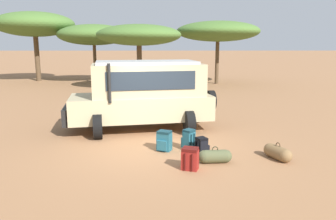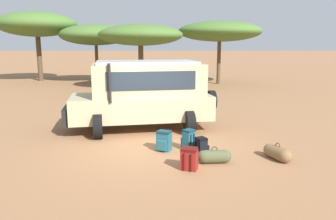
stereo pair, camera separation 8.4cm
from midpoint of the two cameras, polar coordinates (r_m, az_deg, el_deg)
name	(u,v)px [view 1 (the left image)]	position (r m, az deg, el deg)	size (l,w,h in m)	color
ground_plane	(155,148)	(9.68, -2.56, -6.71)	(320.00, 320.00, 0.00)	#936642
safari_vehicle	(144,93)	(11.64, -4.40, 2.88)	(5.47, 3.26, 2.44)	tan
backpack_beside_front_wheel	(189,140)	(9.49, 3.36, -5.23)	(0.42, 0.42, 0.61)	#235B6B
backpack_cluster_center	(164,141)	(9.41, -0.93, -5.43)	(0.46, 0.46, 0.58)	#235B6B
backpack_near_rear_wheel	(190,159)	(8.07, 3.58, -8.47)	(0.46, 0.46, 0.55)	maroon
backpack_outermost	(202,147)	(9.07, 5.64, -6.38)	(0.41, 0.38, 0.51)	black
duffel_bag_low_black_case	(215,156)	(8.58, 7.88, -8.01)	(0.89, 0.38, 0.44)	#4C5133
duffel_bag_soft_canvas	(278,153)	(9.21, 18.30, -7.06)	(0.58, 0.87, 0.46)	brown
acacia_tree_left_mid	(35,25)	(29.60, -22.29, 13.61)	(6.41, 6.19, 5.62)	brown
acacia_tree_centre_back	(94,35)	(27.14, -12.89, 12.63)	(5.73, 5.04, 4.57)	brown
acacia_tree_right_mid	(139,35)	(22.16, -5.19, 12.84)	(5.58, 4.96, 4.31)	brown
acacia_tree_far_right	(218,31)	(25.79, 8.59, 13.37)	(6.32, 5.78, 4.76)	brown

